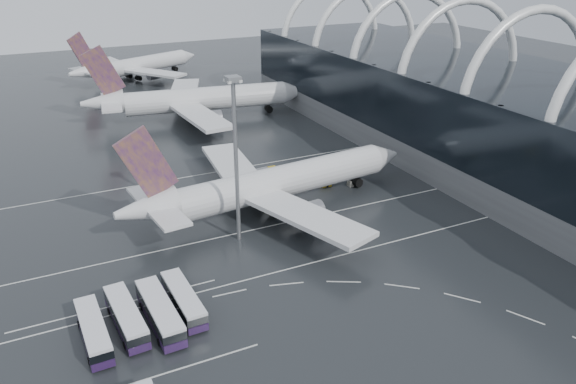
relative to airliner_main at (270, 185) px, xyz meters
name	(u,v)px	position (x,y,z in m)	size (l,w,h in m)	color
ground	(276,264)	(-7.09, -17.94, -4.98)	(420.00, 420.00, 0.00)	black
terminal	(493,114)	(54.47, 1.90, 5.89)	(42.00, 160.00, 34.90)	#5D5F62
lane_marking_near	(282,271)	(-7.09, -19.94, -4.97)	(120.00, 0.25, 0.01)	silver
lane_marking_mid	(247,231)	(-7.09, -5.94, -4.97)	(120.00, 0.25, 0.01)	silver
lane_marking_far	(197,175)	(-7.09, 22.06, -4.97)	(120.00, 0.25, 0.01)	silver
bus_bay_line_south	(144,380)	(-31.09, -33.94, -4.97)	(28.00, 0.25, 0.01)	silver
bus_bay_line_north	(117,305)	(-31.09, -17.94, -4.97)	(28.00, 0.25, 0.01)	silver
airliner_main	(270,185)	(0.00, 0.00, 0.00)	(58.74, 51.21, 19.88)	silver
airliner_gate_b	(195,100)	(5.28, 61.72, 0.41)	(61.98, 55.21, 21.52)	silver
airliner_gate_c	(135,66)	(0.80, 118.88, -0.28)	(50.40, 46.03, 18.78)	silver
bus_row_near_a	(93,331)	(-34.98, -24.58, -3.35)	(3.11, 12.10, 2.96)	#271440
bus_row_near_b	(126,316)	(-30.79, -23.46, -3.31)	(3.52, 12.47, 3.03)	#271440
bus_row_near_c	(160,312)	(-26.70, -24.61, -3.20)	(3.51, 13.21, 3.23)	#271440
bus_row_near_d	(183,300)	(-23.16, -23.04, -3.35)	(3.14, 12.11, 2.97)	#271440
floodlight_mast	(235,142)	(-9.32, -7.98, 12.16)	(2.09, 2.09, 27.25)	gray
gse_cart_belly_a	(326,184)	(14.62, 4.98, -4.45)	(1.95, 1.16, 1.07)	gold
gse_cart_belly_b	(333,175)	(18.07, 8.27, -4.32)	(2.40, 1.42, 1.31)	slate
gse_cart_belly_c	(269,205)	(0.17, 0.98, -4.45)	(1.92, 1.13, 1.05)	gold
gse_cart_belly_d	(353,183)	(19.76, 2.86, -4.37)	(2.23, 1.32, 1.22)	slate
gse_cart_belly_e	(271,170)	(7.70, 16.61, -4.37)	(2.24, 1.32, 1.22)	gold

